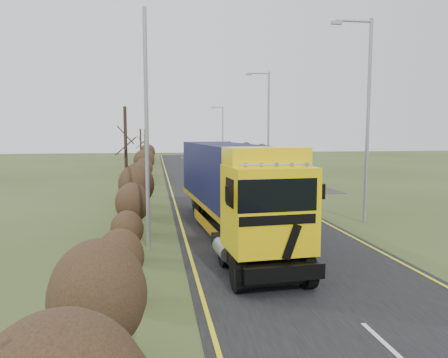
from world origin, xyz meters
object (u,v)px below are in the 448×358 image
car_blue_sedan (290,173)px  streetlight_near (366,112)px  speed_sign (286,170)px  car_red_hatchback (275,175)px  lorry (233,184)px

car_blue_sedan → streetlight_near: (-2.23, -19.07, 4.95)m
car_blue_sedan → speed_sign: (-2.22, -5.64, 0.85)m
car_red_hatchback → car_blue_sedan: bearing=-158.9°
car_red_hatchback → streetlight_near: streetlight_near is taller
car_blue_sedan → speed_sign: 6.12m
car_red_hatchback → streetlight_near: (-0.38, -17.83, 4.96)m
car_blue_sedan → speed_sign: speed_sign is taller
speed_sign → streetlight_near: bearing=-90.0°
car_red_hatchback → streetlight_near: bearing=76.0°
car_red_hatchback → lorry: bearing=56.3°
lorry → streetlight_near: streetlight_near is taller
lorry → streetlight_near: (7.14, 1.81, 3.32)m
lorry → speed_sign: 16.85m
car_blue_sedan → speed_sign: bearing=63.9°
streetlight_near → speed_sign: streetlight_near is taller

